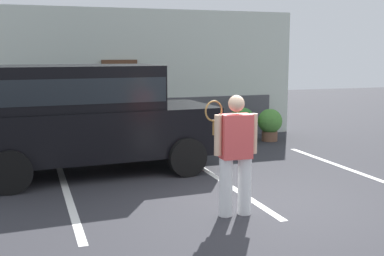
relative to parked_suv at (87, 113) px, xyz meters
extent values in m
plane|color=#2D2D33|center=(2.04, -2.96, -1.15)|extent=(40.00, 40.00, 0.00)
cube|color=silver|center=(-0.52, -1.46, -1.14)|extent=(0.12, 4.40, 0.01)
cube|color=silver|center=(2.19, -1.46, -1.14)|extent=(0.12, 4.40, 0.01)
cube|color=silver|center=(4.90, -1.46, -1.14)|extent=(0.12, 4.40, 0.01)
cube|color=silver|center=(2.04, 3.21, 0.55)|extent=(8.05, 0.30, 3.39)
cube|color=#4C4C51|center=(2.04, 3.01, -0.60)|extent=(6.77, 0.10, 1.10)
cube|color=brown|center=(1.19, 2.99, -0.10)|extent=(0.90, 0.06, 2.10)
cube|color=black|center=(0.11, 0.01, -0.35)|extent=(4.70, 2.15, 0.90)
cube|color=black|center=(-0.14, -0.01, 0.50)|extent=(2.99, 1.91, 0.80)
cube|color=black|center=(-0.14, -0.01, 0.48)|extent=(2.93, 1.93, 0.44)
cylinder|color=black|center=(1.60, 1.04, -0.79)|extent=(0.73, 0.30, 0.72)
cylinder|color=black|center=(1.71, -0.86, -0.79)|extent=(0.73, 0.30, 0.72)
cylinder|color=black|center=(-1.49, 0.87, -0.79)|extent=(0.73, 0.30, 0.72)
cylinder|color=black|center=(-1.39, -1.03, -0.79)|extent=(0.73, 0.30, 0.72)
cylinder|color=white|center=(1.80, -3.20, -0.73)|extent=(0.19, 0.19, 0.83)
cylinder|color=white|center=(1.52, -3.18, -0.73)|extent=(0.19, 0.19, 0.83)
cube|color=#E04C4C|center=(1.66, -3.19, -0.01)|extent=(0.43, 0.28, 0.62)
sphere|color=beige|center=(1.66, -3.19, 0.45)|extent=(0.23, 0.23, 0.23)
cylinder|color=beige|center=(1.92, -3.20, 0.02)|extent=(0.11, 0.11, 0.56)
cylinder|color=beige|center=(1.39, -3.18, 0.02)|extent=(0.11, 0.11, 0.56)
torus|color=olive|center=(1.35, -3.13, 0.35)|extent=(0.29, 0.10, 0.29)
cylinder|color=olive|center=(1.35, -3.13, 0.11)|extent=(0.03, 0.03, 0.20)
cylinder|color=gray|center=(4.15, 2.02, -1.01)|extent=(0.43, 0.43, 0.27)
sphere|color=#387F33|center=(4.15, 2.02, -0.59)|extent=(0.68, 0.68, 0.68)
cylinder|color=brown|center=(4.89, 1.91, -1.02)|extent=(0.41, 0.41, 0.25)
sphere|color=#4C8C38|center=(4.89, 1.91, -0.62)|extent=(0.64, 0.64, 0.64)
camera|label=1|loc=(-1.09, -9.33, 1.15)|focal=45.80mm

